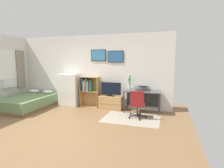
% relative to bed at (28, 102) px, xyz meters
% --- Properties ---
extents(ground_plane, '(7.20, 7.20, 0.00)m').
position_rel_bed_xyz_m(ground_plane, '(2.08, -1.35, -0.22)').
color(ground_plane, brown).
extents(wall_back_with_posters, '(6.12, 0.09, 2.70)m').
position_rel_bed_xyz_m(wall_back_with_posters, '(2.09, 1.08, 1.14)').
color(wall_back_with_posters, silver).
rests_on(wall_back_with_posters, ground_plane).
extents(area_rug, '(1.70, 1.20, 0.01)m').
position_rel_bed_xyz_m(area_rug, '(3.93, -0.04, -0.22)').
color(area_rug, '#9E937F').
rests_on(area_rug, ground_plane).
extents(bed, '(1.51, 2.09, 0.56)m').
position_rel_bed_xyz_m(bed, '(0.00, 0.00, 0.00)').
color(bed, brown).
rests_on(bed, ground_plane).
extents(dresser, '(0.79, 0.46, 1.24)m').
position_rel_bed_xyz_m(dresser, '(1.29, 0.81, 0.40)').
color(dresser, white).
rests_on(dresser, ground_plane).
extents(bookshelf, '(0.72, 0.30, 1.15)m').
position_rel_bed_xyz_m(bookshelf, '(2.07, 0.87, 0.47)').
color(bookshelf, tan).
rests_on(bookshelf, ground_plane).
extents(tv_stand, '(0.85, 0.41, 0.48)m').
position_rel_bed_xyz_m(tv_stand, '(3.00, 0.82, 0.02)').
color(tv_stand, tan).
rests_on(tv_stand, ground_plane).
extents(television, '(0.73, 0.16, 0.50)m').
position_rel_bed_xyz_m(television, '(3.00, 0.80, 0.50)').
color(television, black).
rests_on(television, tv_stand).
extents(desk, '(1.20, 0.56, 0.74)m').
position_rel_bed_xyz_m(desk, '(4.13, 0.82, 0.38)').
color(desk, '#4C4C4F').
rests_on(desk, ground_plane).
extents(office_chair, '(0.57, 0.58, 0.86)m').
position_rel_bed_xyz_m(office_chair, '(4.09, 0.04, 0.24)').
color(office_chair, '#232326').
rests_on(office_chair, ground_plane).
extents(laptop, '(0.41, 0.43, 0.16)m').
position_rel_bed_xyz_m(laptop, '(4.13, 0.86, 0.58)').
color(laptop, '#333338').
rests_on(laptop, desk).
extents(computer_mouse, '(0.06, 0.10, 0.03)m').
position_rel_bed_xyz_m(computer_mouse, '(4.37, 0.72, 0.53)').
color(computer_mouse, '#262628').
rests_on(computer_mouse, desk).
extents(bamboo_vase, '(0.10, 0.10, 0.49)m').
position_rel_bed_xyz_m(bamboo_vase, '(3.65, 0.94, 0.75)').
color(bamboo_vase, silver).
rests_on(bamboo_vase, desk).
extents(wine_glass, '(0.07, 0.07, 0.18)m').
position_rel_bed_xyz_m(wine_glass, '(3.80, 0.69, 0.65)').
color(wine_glass, silver).
rests_on(wine_glass, desk).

